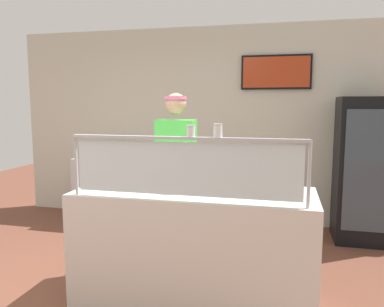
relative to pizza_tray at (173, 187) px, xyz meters
name	(u,v)px	position (x,y,z in m)	size (l,w,h in m)	color
ground_plane	(208,270)	(0.20, 0.57, -0.97)	(12.00, 12.00, 0.00)	brown
shop_rear_unit	(233,125)	(0.21, 2.28, 0.39)	(6.35, 0.13, 2.70)	beige
serving_counter	(194,247)	(0.20, -0.04, -0.49)	(1.95, 0.76, 0.95)	silver
sneeze_guard	(184,161)	(0.20, -0.37, 0.28)	(1.77, 0.06, 0.47)	#B2B5BC
pizza_tray	(173,187)	(0.00, 0.00, 0.00)	(0.45, 0.45, 0.04)	#9EA0A8
pizza_server	(167,184)	(-0.04, -0.02, 0.02)	(0.07, 0.28, 0.01)	#ADAFB7
parmesan_shaker	(191,132)	(0.25, -0.37, 0.49)	(0.06, 0.06, 0.08)	white
pepper_flake_shaker	(218,131)	(0.44, -0.37, 0.50)	(0.06, 0.06, 0.10)	white
worker_figure	(176,169)	(-0.14, 0.60, 0.04)	(0.41, 0.50, 1.76)	#23232D
drink_fridge	(364,170)	(1.84, 1.84, -0.10)	(0.66, 0.62, 1.74)	black
prep_shelf	(104,190)	(-1.53, 1.80, -0.51)	(0.70, 0.55, 0.91)	#B7BABF
pizza_box_stack	(103,152)	(-1.53, 1.80, 0.02)	(0.47, 0.45, 0.13)	tan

